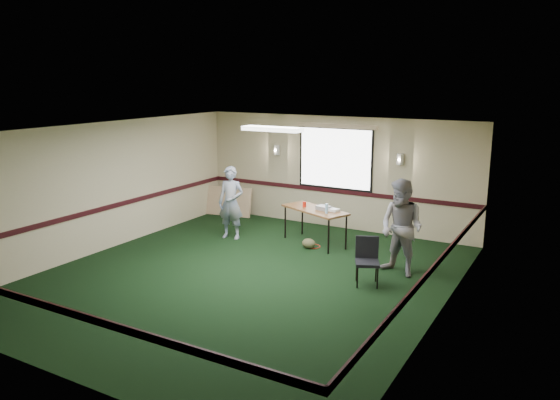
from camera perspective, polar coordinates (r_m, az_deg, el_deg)
The scene contains 13 objects.
ground at distance 10.18m, azimuth -3.66°, elevation -8.02°, with size 8.00×8.00×0.00m, color black.
room_shell at distance 11.53m, azimuth 2.03°, elevation 2.63°, with size 8.00×8.02×8.00m.
folding_table at distance 11.94m, azimuth 3.66°, elevation -1.20°, with size 1.70×1.19×0.79m.
projector at distance 11.83m, azimuth 4.56°, elevation -0.83°, with size 0.27×0.23×0.09m, color gray.
game_console at distance 11.74m, azimuth 5.64°, elevation -1.04°, with size 0.22×0.18×0.05m, color white.
red_cup at distance 12.08m, azimuth 2.56°, elevation -0.45°, with size 0.08×0.08×0.12m, color #B9190C.
water_bottle at distance 11.52m, azimuth 4.89°, elevation -0.90°, with size 0.06×0.06×0.21m, color #88BADF.
duffel_bag at distance 11.76m, azimuth 3.02°, elevation -4.56°, with size 0.30×0.23×0.22m, color #4F4E2D.
cable_coil at distance 11.91m, azimuth 3.43°, elevation -4.85°, with size 0.34×0.34×0.02m, color red.
folded_table at distance 14.55m, azimuth -5.79°, elevation -0.11°, with size 1.50×0.06×0.77m, color tan.
conference_chair at distance 9.82m, azimuth 9.09°, elevation -5.88°, with size 0.55×0.56×0.84m.
person_left at distance 12.37m, azimuth -5.15°, elevation -0.28°, with size 0.60×0.40×1.65m, color #465F9A.
person_right at distance 10.26m, azimuth 12.59°, elevation -2.85°, with size 0.87×0.68×1.80m, color #7689B8.
Camera 1 is at (5.26, -7.93, 3.60)m, focal length 35.00 mm.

